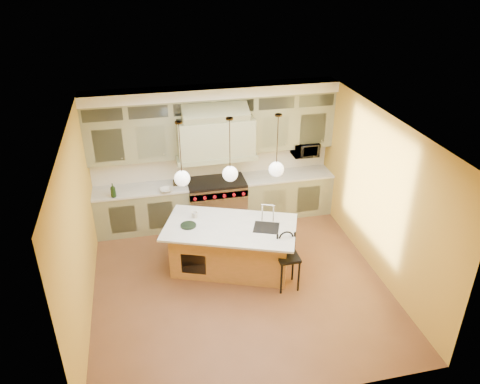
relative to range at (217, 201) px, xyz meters
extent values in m
plane|color=brown|center=(0.00, -2.14, -0.49)|extent=(5.00, 5.00, 0.00)
plane|color=white|center=(0.00, -2.14, 2.41)|extent=(5.00, 5.00, 0.00)
plane|color=gold|center=(0.00, 0.36, 0.96)|extent=(5.00, 0.00, 5.00)
plane|color=gold|center=(0.00, -4.64, 0.96)|extent=(5.00, 0.00, 5.00)
plane|color=gold|center=(-2.50, -2.14, 0.96)|extent=(0.00, 5.00, 5.00)
plane|color=gold|center=(2.50, -2.14, 0.96)|extent=(0.00, 5.00, 5.00)
cube|color=#7A7B5B|center=(-1.55, 0.03, -0.04)|extent=(1.90, 0.65, 0.90)
cube|color=#7A7B5B|center=(1.55, 0.03, -0.04)|extent=(1.90, 0.65, 0.90)
cube|color=silver|center=(-1.55, 0.03, 0.43)|extent=(1.90, 0.68, 0.04)
cube|color=silver|center=(1.55, 0.03, 0.43)|extent=(1.90, 0.68, 0.04)
cube|color=beige|center=(0.00, 0.34, 0.73)|extent=(5.00, 0.04, 0.56)
cube|color=#7A7B5B|center=(-1.62, 0.18, 1.44)|extent=(1.75, 0.35, 0.85)
cube|color=#7A7B5B|center=(1.62, 0.18, 1.44)|extent=(1.75, 0.35, 0.85)
cube|color=#7A7B5B|center=(0.00, 0.01, 1.46)|extent=(1.50, 0.70, 0.75)
cube|color=gray|center=(0.00, 0.01, 1.06)|extent=(1.60, 0.76, 0.10)
cube|color=#333833|center=(0.00, 0.18, 2.04)|extent=(5.00, 0.35, 0.35)
cube|color=white|center=(0.00, 0.16, 2.31)|extent=(5.00, 0.47, 0.20)
cube|color=silver|center=(0.00, 0.01, -0.04)|extent=(1.20, 0.70, 0.90)
cube|color=black|center=(0.00, 0.01, 0.44)|extent=(1.20, 0.70, 0.06)
cube|color=silver|center=(0.00, -0.31, 0.29)|extent=(1.20, 0.06, 0.14)
cube|color=olive|center=(-0.04, -1.69, -0.05)|extent=(2.26, 1.64, 0.88)
cube|color=silver|center=(-0.06, -1.74, 0.41)|extent=(2.58, 1.97, 0.04)
cube|color=black|center=(0.55, -1.92, 0.41)|extent=(0.55, 0.52, 0.05)
cylinder|color=black|center=(0.64, -2.60, -0.19)|extent=(0.04, 0.04, 0.60)
cylinder|color=black|center=(0.95, -2.60, -0.19)|extent=(0.04, 0.04, 0.60)
cylinder|color=black|center=(0.64, -2.29, -0.19)|extent=(0.04, 0.04, 0.60)
cylinder|color=black|center=(0.95, -2.29, -0.19)|extent=(0.04, 0.04, 0.60)
cube|color=black|center=(0.79, -2.44, 0.13)|extent=(0.37, 0.37, 0.05)
torus|color=black|center=(0.79, -2.29, 0.42)|extent=(0.27, 0.03, 0.27)
imported|color=black|center=(1.95, 0.11, 0.96)|extent=(0.54, 0.37, 0.30)
imported|color=black|center=(-2.07, -0.22, 0.60)|extent=(0.13, 0.13, 0.29)
imported|color=black|center=(-0.85, 0.01, 0.54)|extent=(0.09, 0.09, 0.18)
imported|color=beige|center=(-1.05, -0.22, 0.49)|extent=(0.29, 0.29, 0.06)
imported|color=beige|center=(-0.63, -1.30, 0.49)|extent=(0.12, 0.12, 0.11)
cylinder|color=#2D2319|center=(-0.84, -1.69, 2.39)|extent=(0.12, 0.12, 0.03)
cylinder|color=#2D2319|center=(-0.84, -1.69, 1.95)|extent=(0.02, 0.02, 0.93)
sphere|color=white|center=(-0.84, -1.69, 1.43)|extent=(0.26, 0.26, 0.26)
cylinder|color=#2D2319|center=(-0.04, -1.69, 2.39)|extent=(0.12, 0.12, 0.03)
cylinder|color=#2D2319|center=(-0.04, -1.69, 1.95)|extent=(0.02, 0.02, 0.93)
sphere|color=white|center=(-0.04, -1.69, 1.43)|extent=(0.26, 0.26, 0.26)
cylinder|color=#2D2319|center=(0.76, -1.69, 2.39)|extent=(0.12, 0.12, 0.03)
cylinder|color=#2D2319|center=(0.76, -1.69, 1.95)|extent=(0.02, 0.02, 0.93)
sphere|color=white|center=(0.76, -1.69, 1.43)|extent=(0.26, 0.26, 0.26)
camera|label=1|loc=(-1.41, -8.57, 4.81)|focal=35.00mm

